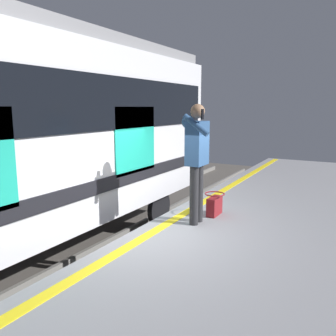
% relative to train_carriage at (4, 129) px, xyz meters
% --- Properties ---
extents(ground_plane, '(25.07, 25.07, 0.00)m').
position_rel_train_carriage_xyz_m(ground_plane, '(-0.64, 2.35, -2.56)').
color(ground_plane, '#4C4742').
extents(platform, '(16.62, 4.54, 1.08)m').
position_rel_train_carriage_xyz_m(platform, '(-0.64, 4.62, -2.02)').
color(platform, gray).
rests_on(platform, ground).
extents(safety_line, '(16.29, 0.16, 0.01)m').
position_rel_train_carriage_xyz_m(safety_line, '(-0.64, 2.65, -1.47)').
color(safety_line, yellow).
rests_on(safety_line, platform).
extents(track_rail_near, '(21.61, 0.08, 0.16)m').
position_rel_train_carriage_xyz_m(track_rail_near, '(-0.64, 0.71, -2.48)').
color(track_rail_near, slate).
rests_on(track_rail_near, ground).
extents(track_rail_far, '(21.61, 0.08, 0.16)m').
position_rel_train_carriage_xyz_m(track_rail_far, '(-0.64, -0.72, -2.48)').
color(track_rail_far, slate).
rests_on(track_rail_far, ground).
extents(train_carriage, '(9.26, 3.11, 4.04)m').
position_rel_train_carriage_xyz_m(train_carriage, '(0.00, 0.00, 0.00)').
color(train_carriage, silver).
rests_on(train_carriage, ground).
extents(passenger, '(0.57, 0.55, 1.88)m').
position_rel_train_carriage_xyz_m(passenger, '(-1.14, 3.02, -0.36)').
color(passenger, '#262628').
rests_on(passenger, platform).
extents(handbag, '(0.38, 0.34, 0.38)m').
position_rel_train_carriage_xyz_m(handbag, '(-1.66, 3.13, -1.30)').
color(handbag, maroon).
rests_on(handbag, platform).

